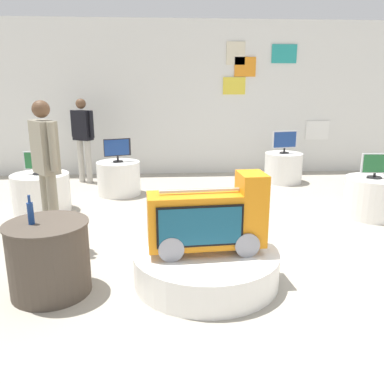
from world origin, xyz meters
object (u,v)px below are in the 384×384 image
Objects in this scene: bottle_on_side_table at (31,213)px; shopper_browsing_near_truck at (46,164)px; display_pedestal_left_rear at (119,178)px; main_display_pedestal at (206,266)px; tv_on_far_right at (285,141)px; display_pedestal_far_right at (283,168)px; tv_on_center_rear at (376,165)px; novelty_firetruck_tv at (209,221)px; tv_on_right_rear at (38,162)px; tv_on_left_rear at (117,149)px; shopper_browsing_rear at (83,134)px; display_pedestal_center_rear at (372,197)px; display_pedestal_right_rear at (41,193)px; side_table_round at (49,257)px.

shopper_browsing_near_truck is at bearing 98.30° from bottle_on_side_table.
main_display_pedestal is at bearing -70.05° from display_pedestal_left_rear.
display_pedestal_far_right is at bearing 76.87° from tv_on_far_right.
tv_on_center_rear is at bearing 10.97° from shopper_browsing_near_truck.
novelty_firetruck_tv reaches higher than display_pedestal_left_rear.
display_pedestal_far_right is 0.43× the size of shopper_browsing_near_truck.
display_pedestal_left_rear is at bearing -167.16° from display_pedestal_far_right.
display_pedestal_left_rear is at bearing 41.44° from tv_on_right_rear.
tv_on_left_rear is 1.28m from shopper_browsing_rear.
tv_on_left_rear is at bearing 158.44° from display_pedestal_center_rear.
display_pedestal_left_rear is at bearing 41.31° from display_pedestal_right_rear.
display_pedestal_left_rear is 0.44× the size of shopper_browsing_near_truck.
display_pedestal_right_rear is (-2.35, 2.49, 0.14)m from main_display_pedestal.
side_table_round is (-4.22, -2.02, 0.06)m from display_pedestal_center_rear.
display_pedestal_right_rear is at bearing -158.63° from display_pedestal_far_right.
main_display_pedestal is 3.73m from tv_on_left_rear.
shopper_browsing_rear reaches higher than display_pedestal_left_rear.
shopper_browsing_rear is (-0.54, 4.58, 0.63)m from side_table_round.
display_pedestal_left_rear is 1.47m from display_pedestal_right_rear.
main_display_pedestal is 2.24m from shopper_browsing_near_truck.
tv_on_far_right is 0.31× the size of shopper_browsing_rear.
side_table_round is at bearing -154.45° from display_pedestal_center_rear.
display_pedestal_center_rear and display_pedestal_far_right have the same top height.
shopper_browsing_rear reaches higher than tv_on_center_rear.
display_pedestal_far_right is (4.39, 1.72, -0.49)m from tv_on_right_rear.
display_pedestal_right_rear is at bearing 94.09° from tv_on_right_rear.
shopper_browsing_near_truck reaches higher than display_pedestal_left_rear.
tv_on_far_right is at bearing 64.16° from main_display_pedestal.
main_display_pedestal is at bearing -46.55° from display_pedestal_right_rear.
display_pedestal_center_rear is 1.06× the size of display_pedestal_far_right.
display_pedestal_far_right is (2.03, 4.20, 0.14)m from main_display_pedestal.
side_table_round is (-4.22, -2.01, -0.43)m from tv_on_center_rear.
display_pedestal_center_rear is at bearing 25.22° from bottle_on_side_table.
tv_on_center_rear is 4.79m from bottle_on_side_table.
main_display_pedestal is 1.88× the size of display_pedestal_left_rear.
novelty_firetruck_tv reaches higher than main_display_pedestal.
tv_on_left_rear reaches higher than display_pedestal_center_rear.
tv_on_right_rear is at bearing 173.25° from display_pedestal_center_rear.
tv_on_left_rear is (-0.00, -0.00, 0.54)m from display_pedestal_left_rear.
tv_on_far_right reaches higher than display_pedestal_far_right.
tv_on_far_right is 1.95× the size of bottle_on_side_table.
tv_on_far_right reaches higher than tv_on_left_rear.
novelty_firetruck_tv reaches higher than display_pedestal_far_right.
tv_on_center_rear is 0.56× the size of display_pedestal_far_right.
shopper_browsing_rear reaches higher than side_table_round.
main_display_pedestal is 3.40× the size of tv_on_center_rear.
novelty_firetruck_tv is 0.69× the size of shopper_browsing_rear.
tv_on_right_rear is at bearing 107.95° from side_table_round.
bottle_on_side_table reaches higher than main_display_pedestal.
tv_on_center_rear is 4.69m from side_table_round.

